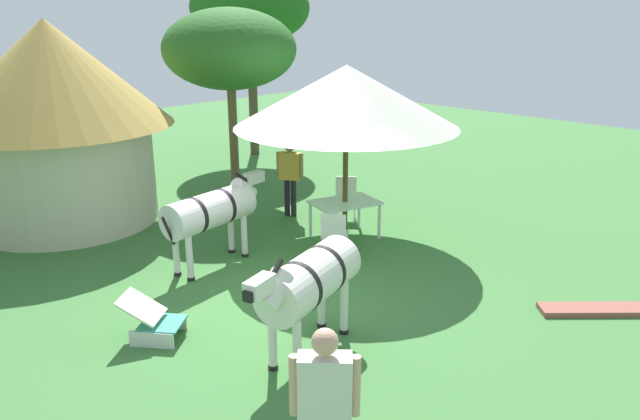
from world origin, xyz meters
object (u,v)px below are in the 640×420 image
zebra_nearest_camera (308,282)px  patio_dining_table (345,206)px  striped_lounge_chair (154,320)px  acacia_tree_far_lawn (230,50)px  thatched_hut (55,112)px  standing_watcher (325,400)px  patio_chair_near_lawn (334,233)px  zebra_by_umbrella (212,211)px  patio_chair_near_hut (346,195)px  shade_umbrella (346,96)px  guest_beside_umbrella (290,172)px  acacia_tree_behind_hut (250,8)px

zebra_nearest_camera → patio_dining_table: bearing=-68.9°
striped_lounge_chair → acacia_tree_far_lawn: (5.28, 4.91, 3.12)m
thatched_hut → standing_watcher: size_ratio=2.70×
standing_watcher → thatched_hut: bearing=126.3°
patio_chair_near_lawn → zebra_by_umbrella: zebra_by_umbrella is taller
standing_watcher → acacia_tree_far_lawn: 10.55m
patio_chair_near_hut → thatched_hut: bearing=4.7°
patio_dining_table → shade_umbrella: bearing=0.0°
thatched_hut → striped_lounge_chair: size_ratio=4.83×
patio_dining_table → guest_beside_umbrella: bearing=84.3°
striped_lounge_chair → acacia_tree_behind_hut: bearing=-174.0°
patio_chair_near_hut → striped_lounge_chair: size_ratio=0.93×
zebra_nearest_camera → acacia_tree_behind_hut: bearing=-51.0°
patio_chair_near_hut → acacia_tree_far_lawn: size_ratio=0.21×
striped_lounge_chair → zebra_by_umbrella: (2.07, 1.44, 0.74)m
thatched_hut → shade_umbrella: (3.31, -4.88, 0.45)m
striped_lounge_chair → acacia_tree_behind_hut: acacia_tree_behind_hut is taller
zebra_nearest_camera → shade_umbrella: bearing=-68.9°
patio_chair_near_lawn → zebra_nearest_camera: 3.13m
patio_dining_table → patio_chair_near_hut: (0.88, 0.76, -0.13)m
acacia_tree_far_lawn → guest_beside_umbrella: bearing=-100.5°
guest_beside_umbrella → striped_lounge_chair: size_ratio=1.71×
thatched_hut → zebra_by_umbrella: 4.40m
acacia_tree_far_lawn → acacia_tree_behind_hut: size_ratio=0.81×
shade_umbrella → standing_watcher: bearing=-139.7°
patio_chair_near_hut → zebra_by_umbrella: (-3.45, -0.01, 0.47)m
patio_chair_near_hut → zebra_by_umbrella: bearing=49.4°
zebra_by_umbrella → acacia_tree_far_lawn: 5.29m
patio_chair_near_lawn → striped_lounge_chair: 3.68m
patio_chair_near_lawn → acacia_tree_far_lawn: bearing=129.0°
patio_chair_near_lawn → patio_chair_near_hut: size_ratio=1.00×
striped_lounge_chair → zebra_nearest_camera: (1.19, -1.77, 0.75)m
acacia_tree_far_lawn → patio_chair_near_lawn: bearing=-108.4°
thatched_hut → patio_chair_near_lawn: size_ratio=5.17×
guest_beside_umbrella → patio_chair_near_lawn: bearing=123.6°
shade_umbrella → zebra_by_umbrella: shade_umbrella is taller
zebra_nearest_camera → standing_watcher: bearing=124.3°
patio_dining_table → patio_chair_near_hut: bearing=40.8°
acacia_tree_far_lawn → acacia_tree_behind_hut: acacia_tree_behind_hut is taller
zebra_by_umbrella → zebra_nearest_camera: bearing=-22.4°
acacia_tree_far_lawn → standing_watcher: bearing=-123.9°
patio_dining_table → patio_chair_near_lawn: bearing=-147.4°
thatched_hut → zebra_nearest_camera: 7.46m
striped_lounge_chair → zebra_by_umbrella: size_ratio=0.41×
guest_beside_umbrella → acacia_tree_far_lawn: bearing=-40.9°
shade_umbrella → patio_chair_near_hut: bearing=40.8°
patio_chair_near_lawn → patio_chair_near_hut: bearing=94.1°
shade_umbrella → patio_chair_near_hut: size_ratio=4.64×
patio_chair_near_lawn → striped_lounge_chair: patio_chair_near_lawn is taller
thatched_hut → guest_beside_umbrella: (3.48, -3.15, -1.31)m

